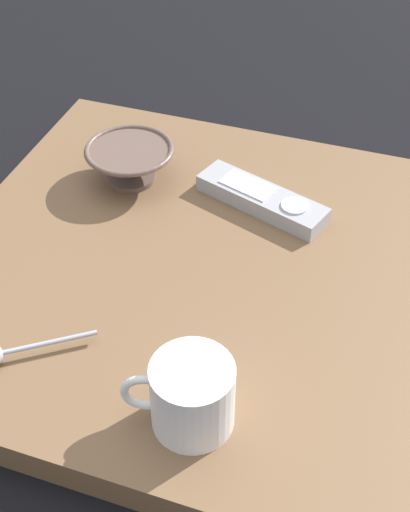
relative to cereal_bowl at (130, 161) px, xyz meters
The scene contains 6 objects.
ground_plane 0.22m from the cereal_bowl, 133.80° to the right, with size 6.00×6.00×0.00m, color black.
table 0.21m from the cereal_bowl, 133.80° to the right, with size 0.66×0.66×0.04m.
cereal_bowl is the anchor object (origin of this frame).
coffee_mug 0.44m from the cereal_bowl, 148.56° to the right, with size 0.09×0.12×0.08m.
teaspoon 0.37m from the cereal_bowl, behind, with size 0.09×0.12×0.03m.
tv_remote_near 0.21m from the cereal_bowl, 89.71° to the right, with size 0.12×0.21×0.03m.
Camera 1 is at (-0.65, -0.24, 0.68)m, focal length 49.56 mm.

